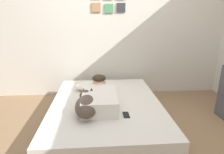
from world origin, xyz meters
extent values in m
plane|color=#8C6B4C|center=(0.00, 0.00, 0.00)|extent=(12.27, 12.27, 0.00)
cube|color=silver|center=(0.00, 1.40, 1.25)|extent=(4.14, 0.10, 2.50)
cube|color=tan|center=(-0.21, 1.34, 1.55)|extent=(0.15, 0.02, 0.15)
cube|color=#4C9966|center=(0.00, 1.34, 1.54)|extent=(0.15, 0.02, 0.15)
cube|color=#333338|center=(0.20, 1.34, 1.55)|extent=(0.15, 0.02, 0.15)
cube|color=gray|center=(-0.11, 0.25, 0.07)|extent=(1.46, 1.91, 0.13)
cube|color=silver|center=(-0.11, 0.25, 0.23)|extent=(1.41, 1.86, 0.19)
ellipsoid|color=white|center=(-0.31, 0.71, 0.38)|extent=(0.52, 0.32, 0.11)
cube|color=silver|center=(-0.20, 0.09, 0.41)|extent=(0.42, 0.64, 0.18)
ellipsoid|color=#D8AD8E|center=(-0.20, 0.43, 0.43)|extent=(0.32, 0.20, 0.16)
sphere|color=#D8AD8E|center=(-0.20, 0.59, 0.47)|extent=(0.19, 0.19, 0.19)
ellipsoid|color=#332619|center=(-0.20, 0.59, 0.54)|extent=(0.20, 0.20, 0.10)
cylinder|color=#D8AD8E|center=(-0.30, 0.57, 0.40)|extent=(0.23, 0.07, 0.14)
cylinder|color=#D8AD8E|center=(-0.10, 0.57, 0.40)|extent=(0.23, 0.07, 0.14)
ellipsoid|color=#4C3D33|center=(-0.35, -0.08, 0.42)|extent=(0.26, 0.48, 0.20)
sphere|color=#4C3D33|center=(-0.37, 0.18, 0.44)|extent=(0.15, 0.15, 0.15)
cone|color=#3D3028|center=(-0.40, 0.20, 0.51)|extent=(0.05, 0.05, 0.05)
cone|color=#3D3028|center=(-0.30, 0.20, 0.51)|extent=(0.05, 0.05, 0.05)
cylinder|color=#D84C47|center=(-0.04, 0.64, 0.36)|extent=(0.09, 0.09, 0.07)
torus|color=#D84C47|center=(0.02, 0.64, 0.36)|extent=(0.05, 0.01, 0.05)
cube|color=black|center=(0.10, -0.14, 0.33)|extent=(0.07, 0.14, 0.01)
cube|color=#4C4C51|center=(1.56, 0.31, 0.38)|extent=(0.03, 0.24, 0.75)
camera|label=1|loc=(-0.20, -2.06, 1.38)|focal=30.50mm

